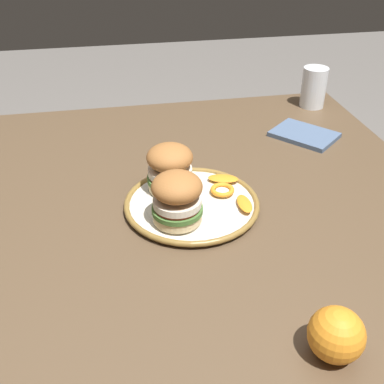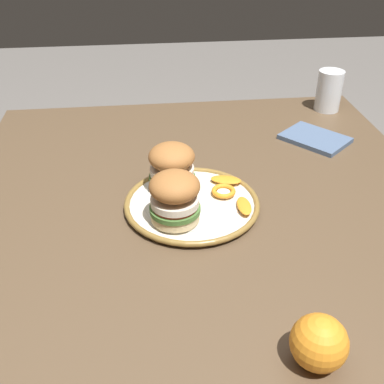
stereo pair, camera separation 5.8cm
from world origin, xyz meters
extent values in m
cube|color=brown|center=(0.00, 0.00, 0.74)|extent=(1.13, 1.04, 0.03)
cube|color=brown|center=(0.51, -0.46, 0.36)|extent=(0.06, 0.06, 0.73)
cube|color=brown|center=(0.51, 0.46, 0.36)|extent=(0.06, 0.06, 0.73)
cylinder|color=silver|center=(0.00, 0.03, 0.76)|extent=(0.26, 0.26, 0.01)
torus|color=olive|center=(0.00, 0.03, 0.77)|extent=(0.28, 0.28, 0.01)
cylinder|color=silver|center=(0.00, 0.03, 0.77)|extent=(0.20, 0.20, 0.00)
cylinder|color=beige|center=(-0.06, 0.07, 0.78)|extent=(0.09, 0.09, 0.02)
cylinder|color=#477033|center=(-0.06, 0.07, 0.80)|extent=(0.10, 0.10, 0.01)
cylinder|color=#BC3828|center=(-0.06, 0.07, 0.81)|extent=(0.09, 0.09, 0.01)
cylinder|color=silver|center=(-0.06, 0.07, 0.82)|extent=(0.09, 0.09, 0.01)
ellipsoid|color=#A36633|center=(-0.06, 0.07, 0.85)|extent=(0.10, 0.10, 0.05)
cylinder|color=beige|center=(0.06, 0.06, 0.78)|extent=(0.09, 0.09, 0.02)
cylinder|color=#477033|center=(0.06, 0.06, 0.80)|extent=(0.10, 0.10, 0.01)
cylinder|color=#BC3828|center=(0.06, 0.06, 0.81)|extent=(0.09, 0.09, 0.01)
cylinder|color=silver|center=(0.06, 0.06, 0.82)|extent=(0.09, 0.09, 0.01)
ellipsoid|color=#A36633|center=(0.06, 0.06, 0.85)|extent=(0.11, 0.11, 0.05)
torus|color=orange|center=(0.02, -0.04, 0.78)|extent=(0.06, 0.06, 0.01)
cylinder|color=#F4E5C6|center=(0.02, -0.04, 0.78)|extent=(0.03, 0.03, 0.00)
ellipsoid|color=orange|center=(-0.04, -0.07, 0.78)|extent=(0.06, 0.03, 0.01)
ellipsoid|color=orange|center=(0.07, -0.05, 0.78)|extent=(0.05, 0.07, 0.01)
cylinder|color=white|center=(0.46, -0.43, 0.82)|extent=(0.07, 0.07, 0.12)
cylinder|color=silver|center=(0.46, -0.43, 0.80)|extent=(0.07, 0.07, 0.09)
sphere|color=orange|center=(-0.39, -0.10, 0.80)|extent=(0.08, 0.08, 0.08)
cube|color=slate|center=(0.27, -0.33, 0.76)|extent=(0.20, 0.19, 0.01)
camera|label=1|loc=(-0.78, 0.18, 1.31)|focal=43.65mm
camera|label=2|loc=(-0.79, 0.12, 1.31)|focal=43.65mm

